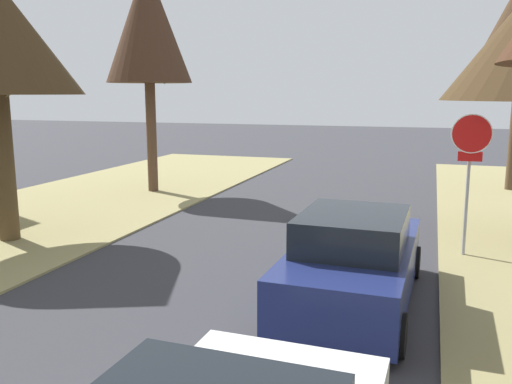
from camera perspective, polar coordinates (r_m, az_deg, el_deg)
stop_sign_far at (r=11.97m, az=21.73°, el=3.75°), size 0.81×0.28×2.97m
street_tree_left_far at (r=19.13m, az=-11.39°, el=16.98°), size 2.87×2.87×7.64m
parked_sedan_navy at (r=9.00m, az=10.30°, el=-7.27°), size 2.04×4.45×1.57m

